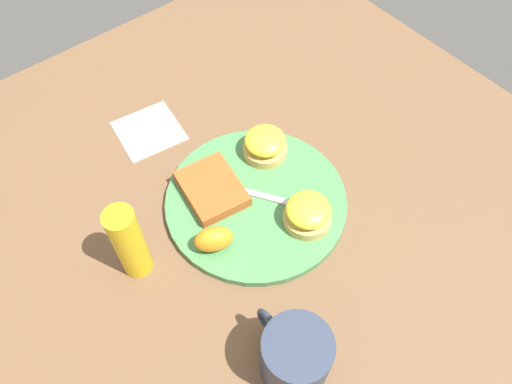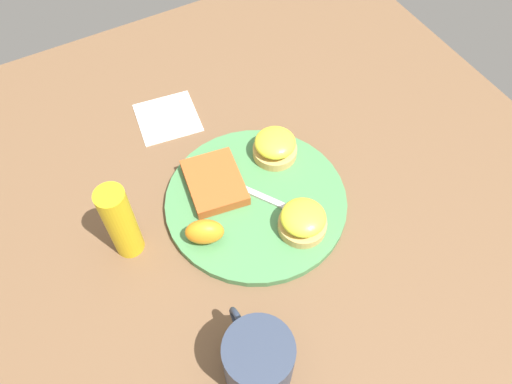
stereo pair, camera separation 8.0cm
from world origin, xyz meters
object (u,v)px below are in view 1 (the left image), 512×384
(fork, at_px, (229,187))
(sandwich_benedict_left, at_px, (308,213))
(hashbrown_patty, at_px, (212,188))
(cup, at_px, (295,356))
(condiment_bottle, at_px, (129,243))
(orange_wedge, at_px, (214,239))
(sandwich_benedict_right, at_px, (265,144))

(fork, bearing_deg, sandwich_benedict_left, -155.48)
(hashbrown_patty, distance_m, cup, 0.31)
(cup, xyz_separation_m, condiment_bottle, (0.26, 0.08, 0.02))
(hashbrown_patty, bearing_deg, condiment_bottle, 100.76)
(orange_wedge, distance_m, condiment_bottle, 0.13)
(hashbrown_patty, relative_size, condiment_bottle, 0.77)
(orange_wedge, relative_size, fork, 0.32)
(sandwich_benedict_left, height_order, fork, sandwich_benedict_left)
(sandwich_benedict_left, xyz_separation_m, hashbrown_patty, (0.14, 0.09, -0.01))
(condiment_bottle, bearing_deg, fork, -84.18)
(orange_wedge, bearing_deg, sandwich_benedict_left, -111.25)
(fork, bearing_deg, orange_wedge, 130.85)
(sandwich_benedict_right, height_order, orange_wedge, sandwich_benedict_right)
(sandwich_benedict_left, xyz_separation_m, cup, (-0.16, 0.17, 0.01))
(fork, xyz_separation_m, condiment_bottle, (-0.02, 0.19, 0.06))
(cup, bearing_deg, fork, -20.69)
(fork, xyz_separation_m, cup, (-0.28, 0.11, 0.03))
(orange_wedge, bearing_deg, hashbrown_patty, -34.17)
(sandwich_benedict_right, bearing_deg, hashbrown_patty, 94.66)
(orange_wedge, bearing_deg, condiment_bottle, 63.65)
(sandwich_benedict_left, relative_size, sandwich_benedict_right, 1.00)
(hashbrown_patty, height_order, condiment_bottle, condiment_bottle)
(orange_wedge, height_order, fork, orange_wedge)
(sandwich_benedict_left, distance_m, condiment_bottle, 0.27)
(sandwich_benedict_left, bearing_deg, sandwich_benedict_right, -13.71)
(sandwich_benedict_right, bearing_deg, sandwich_benedict_left, 166.29)
(hashbrown_patty, relative_size, cup, 0.91)
(orange_wedge, distance_m, cup, 0.21)
(sandwich_benedict_left, height_order, cup, cup)
(cup, bearing_deg, condiment_bottle, 17.66)
(sandwich_benedict_right, distance_m, hashbrown_patty, 0.12)
(sandwich_benedict_left, distance_m, cup, 0.23)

